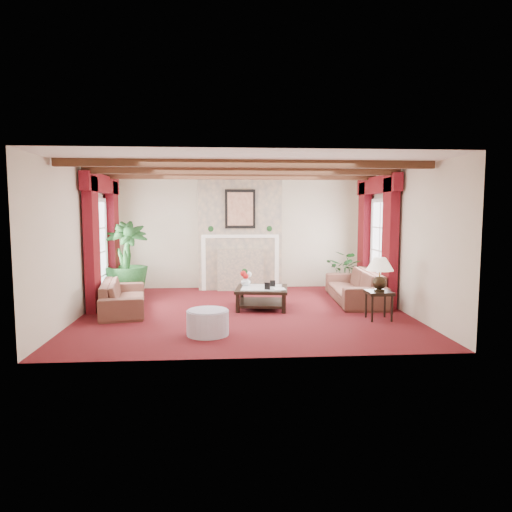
{
  "coord_description": "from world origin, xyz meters",
  "views": [
    {
      "loc": [
        -0.39,
        -8.53,
        1.93
      ],
      "look_at": [
        0.24,
        0.4,
        1.02
      ],
      "focal_mm": 32.0,
      "sensor_mm": 36.0,
      "label": 1
    }
  ],
  "objects": [
    {
      "name": "side_table",
      "position": [
        2.32,
        -0.8,
        0.26
      ],
      "size": [
        0.46,
        0.46,
        0.51
      ],
      "primitive_type": null,
      "rotation": [
        0.0,
        0.0,
        -0.07
      ],
      "color": "black",
      "rests_on": "ground"
    },
    {
      "name": "ceiling",
      "position": [
        0.0,
        0.0,
        2.7
      ],
      "size": [
        6.0,
        6.0,
        0.0
      ],
      "primitive_type": "plane",
      "rotation": [
        3.14,
        0.0,
        0.0
      ],
      "color": "white",
      "rests_on": "floor"
    },
    {
      "name": "photo_frame_b",
      "position": [
        0.57,
        0.35,
        0.47
      ],
      "size": [
        0.11,
        0.03,
        0.13
      ],
      "primitive_type": null,
      "rotation": [
        0.0,
        0.0,
        -0.13
      ],
      "color": "black",
      "rests_on": "coffee_table"
    },
    {
      "name": "right_wall",
      "position": [
        3.0,
        0.0,
        1.35
      ],
      "size": [
        0.02,
        5.5,
        2.7
      ],
      "primitive_type": "cube",
      "color": "beige",
      "rests_on": "ground"
    },
    {
      "name": "french_door_left",
      "position": [
        -2.97,
        1.0,
        2.13
      ],
      "size": [
        0.1,
        1.1,
        2.16
      ],
      "primitive_type": null,
      "color": "white",
      "rests_on": "ground"
    },
    {
      "name": "french_door_right",
      "position": [
        2.97,
        1.0,
        2.13
      ],
      "size": [
        0.1,
        1.1,
        2.16
      ],
      "primitive_type": null,
      "color": "white",
      "rests_on": "ground"
    },
    {
      "name": "small_plant",
      "position": [
        2.49,
        1.98,
        0.38
      ],
      "size": [
        1.83,
        1.83,
        0.75
      ],
      "primitive_type": "imported",
      "rotation": [
        0.0,
        0.0,
        -0.77
      ],
      "color": "black",
      "rests_on": "ground"
    },
    {
      "name": "left_wall",
      "position": [
        -3.0,
        0.0,
        1.35
      ],
      "size": [
        0.02,
        5.5,
        2.7
      ],
      "primitive_type": "cube",
      "color": "beige",
      "rests_on": "ground"
    },
    {
      "name": "coffee_table",
      "position": [
        0.35,
        0.29,
        0.2
      ],
      "size": [
        1.12,
        1.12,
        0.41
      ],
      "primitive_type": null,
      "rotation": [
        0.0,
        0.0,
        -0.13
      ],
      "color": "black",
      "rests_on": "ground"
    },
    {
      "name": "book",
      "position": [
        0.56,
        0.01,
        0.55
      ],
      "size": [
        0.21,
        0.04,
        0.29
      ],
      "primitive_type": "imported",
      "rotation": [
        0.0,
        0.0,
        0.05
      ],
      "color": "black",
      "rests_on": "coffee_table"
    },
    {
      "name": "curtains_right",
      "position": [
        2.86,
        1.0,
        2.55
      ],
      "size": [
        0.2,
        2.4,
        2.55
      ],
      "primitive_type": null,
      "color": "#4F0B0A",
      "rests_on": "ground"
    },
    {
      "name": "sofa_left",
      "position": [
        -2.32,
        0.22,
        0.39
      ],
      "size": [
        2.16,
        1.23,
        0.77
      ],
      "primitive_type": "imported",
      "rotation": [
        0.0,
        0.0,
        1.74
      ],
      "color": "#380F1B",
      "rests_on": "ground"
    },
    {
      "name": "table_lamp",
      "position": [
        2.32,
        -0.8,
        0.81
      ],
      "size": [
        0.48,
        0.48,
        0.61
      ],
      "primitive_type": null,
      "color": "black",
      "rests_on": "side_table"
    },
    {
      "name": "fireplace",
      "position": [
        0.0,
        2.55,
        2.7
      ],
      "size": [
        2.0,
        0.52,
        2.7
      ],
      "primitive_type": null,
      "color": "tan",
      "rests_on": "ground"
    },
    {
      "name": "sofa_right",
      "position": [
        2.36,
        0.83,
        0.44
      ],
      "size": [
        2.31,
        0.93,
        0.87
      ],
      "primitive_type": "imported",
      "rotation": [
        0.0,
        0.0,
        -1.63
      ],
      "color": "#380F1B",
      "rests_on": "ground"
    },
    {
      "name": "back_wall",
      "position": [
        0.0,
        2.75,
        1.35
      ],
      "size": [
        6.0,
        0.02,
        2.7
      ],
      "primitive_type": "cube",
      "color": "beige",
      "rests_on": "ground"
    },
    {
      "name": "photo_frame_a",
      "position": [
        0.43,
        0.01,
        0.48
      ],
      "size": [
        0.11,
        0.05,
        0.15
      ],
      "primitive_type": null,
      "rotation": [
        0.0,
        0.0,
        -0.34
      ],
      "color": "black",
      "rests_on": "coffee_table"
    },
    {
      "name": "flower_vase",
      "position": [
        0.04,
        0.52,
        0.51
      ],
      "size": [
        0.32,
        0.32,
        0.2
      ],
      "primitive_type": "imported",
      "rotation": [
        0.0,
        0.0,
        0.32
      ],
      "color": "silver",
      "rests_on": "coffee_table"
    },
    {
      "name": "ceiling_beams",
      "position": [
        0.0,
        0.0,
        2.64
      ],
      "size": [
        6.0,
        3.0,
        0.12
      ],
      "primitive_type": null,
      "color": "#3A2012",
      "rests_on": "ceiling"
    },
    {
      "name": "curtains_left",
      "position": [
        -2.86,
        1.0,
        2.55
      ],
      "size": [
        0.2,
        2.4,
        2.55
      ],
      "primitive_type": null,
      "color": "#4F0B0A",
      "rests_on": "ground"
    },
    {
      "name": "floor",
      "position": [
        0.0,
        0.0,
        0.0
      ],
      "size": [
        6.0,
        6.0,
        0.0
      ],
      "primitive_type": "plane",
      "color": "#4A0D11",
      "rests_on": "ground"
    },
    {
      "name": "ottoman",
      "position": [
        -0.65,
        -1.58,
        0.19
      ],
      "size": [
        0.65,
        0.65,
        0.38
      ],
      "primitive_type": "cylinder",
      "color": "#A19CB1",
      "rests_on": "ground"
    },
    {
      "name": "potted_palm",
      "position": [
        -2.55,
        1.63,
        0.47
      ],
      "size": [
        2.19,
        2.38,
        0.94
      ],
      "primitive_type": "imported",
      "rotation": [
        0.0,
        0.0,
        0.42
      ],
      "color": "black",
      "rests_on": "ground"
    }
  ]
}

